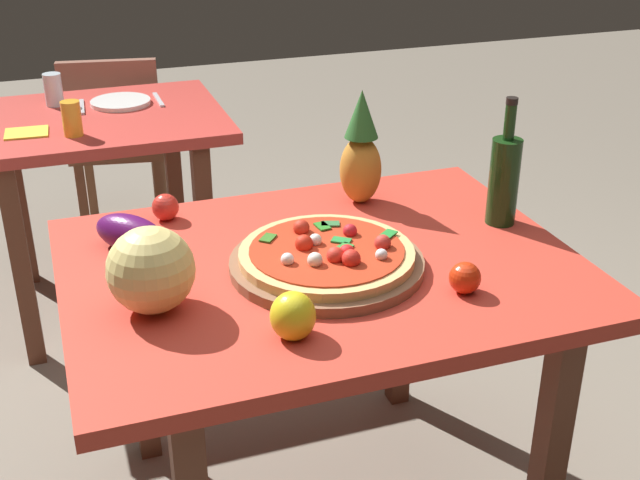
{
  "coord_description": "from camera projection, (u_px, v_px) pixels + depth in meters",
  "views": [
    {
      "loc": [
        -0.57,
        -1.61,
        1.66
      ],
      "look_at": [
        0.0,
        0.02,
        0.82
      ],
      "focal_mm": 46.46,
      "sensor_mm": 36.0,
      "label": 1
    }
  ],
  "objects": [
    {
      "name": "display_table",
      "position": [
        322.0,
        298.0,
        1.97
      ],
      "size": [
        1.19,
        0.91,
        0.77
      ],
      "color": "brown",
      "rests_on": "ground_plane"
    },
    {
      "name": "background_table",
      "position": [
        98.0,
        150.0,
        3.0
      ],
      "size": [
        0.91,
        0.72,
        0.77
      ],
      "color": "brown",
      "rests_on": "ground_plane"
    },
    {
      "name": "dining_chair",
      "position": [
        117.0,
        138.0,
        3.61
      ],
      "size": [
        0.46,
        0.46,
        0.85
      ],
      "rotation": [
        0.0,
        0.0,
        2.97
      ],
      "color": "brown",
      "rests_on": "ground_plane"
    },
    {
      "name": "pizza_board",
      "position": [
        327.0,
        264.0,
        1.89
      ],
      "size": [
        0.45,
        0.45,
        0.02
      ],
      "primitive_type": "cylinder",
      "color": "brown",
      "rests_on": "display_table"
    },
    {
      "name": "pizza",
      "position": [
        328.0,
        253.0,
        1.88
      ],
      "size": [
        0.4,
        0.4,
        0.06
      ],
      "color": "#E1AE69",
      "rests_on": "pizza_board"
    },
    {
      "name": "wine_bottle",
      "position": [
        504.0,
        178.0,
        2.08
      ],
      "size": [
        0.08,
        0.08,
        0.33
      ],
      "color": "#153311",
      "rests_on": "display_table"
    },
    {
      "name": "pineapple_left",
      "position": [
        361.0,
        153.0,
        2.19
      ],
      "size": [
        0.11,
        0.11,
        0.31
      ],
      "color": "#C07F2C",
      "rests_on": "display_table"
    },
    {
      "name": "melon",
      "position": [
        151.0,
        270.0,
        1.7
      ],
      "size": [
        0.18,
        0.18,
        0.18
      ],
      "primitive_type": "sphere",
      "color": "#E1CC75",
      "rests_on": "display_table"
    },
    {
      "name": "bell_pepper",
      "position": [
        293.0,
        316.0,
        1.62
      ],
      "size": [
        0.09,
        0.09,
        0.1
      ],
      "primitive_type": "ellipsoid",
      "color": "yellow",
      "rests_on": "display_table"
    },
    {
      "name": "eggplant",
      "position": [
        130.0,
        234.0,
        1.96
      ],
      "size": [
        0.2,
        0.21,
        0.09
      ],
      "primitive_type": "ellipsoid",
      "rotation": [
        0.0,
        0.0,
        2.28
      ],
      "color": "#501252",
      "rests_on": "display_table"
    },
    {
      "name": "tomato_near_board",
      "position": [
        165.0,
        207.0,
        2.13
      ],
      "size": [
        0.07,
        0.07,
        0.07
      ],
      "primitive_type": "sphere",
      "color": "red",
      "rests_on": "display_table"
    },
    {
      "name": "tomato_at_corner",
      "position": [
        465.0,
        278.0,
        1.79
      ],
      "size": [
        0.07,
        0.07,
        0.07
      ],
      "primitive_type": "sphere",
      "color": "red",
      "rests_on": "display_table"
    },
    {
      "name": "drinking_glass_juice",
      "position": [
        72.0,
        119.0,
        2.73
      ],
      "size": [
        0.06,
        0.06,
        0.12
      ],
      "primitive_type": "cylinder",
      "color": "#F7A92C",
      "rests_on": "background_table"
    },
    {
      "name": "drinking_glass_water",
      "position": [
        53.0,
        90.0,
        3.04
      ],
      "size": [
        0.07,
        0.07,
        0.12
      ],
      "primitive_type": "cylinder",
      "color": "silver",
      "rests_on": "background_table"
    },
    {
      "name": "dinner_plate",
      "position": [
        121.0,
        102.0,
        3.07
      ],
      "size": [
        0.22,
        0.22,
        0.02
      ],
      "primitive_type": "cylinder",
      "color": "white",
      "rests_on": "background_table"
    },
    {
      "name": "fork_utensil",
      "position": [
        82.0,
        107.0,
        3.03
      ],
      "size": [
        0.03,
        0.18,
        0.01
      ],
      "primitive_type": "cube",
      "rotation": [
        0.0,
        0.0,
        -0.06
      ],
      "color": "silver",
      "rests_on": "background_table"
    },
    {
      "name": "knife_utensil",
      "position": [
        158.0,
        100.0,
        3.11
      ],
      "size": [
        0.02,
        0.18,
        0.01
      ],
      "primitive_type": "cube",
      "rotation": [
        0.0,
        0.0,
        0.01
      ],
      "color": "silver",
      "rests_on": "background_table"
    },
    {
      "name": "napkin_folded",
      "position": [
        27.0,
        133.0,
        2.77
      ],
      "size": [
        0.15,
        0.13,
        0.01
      ],
      "primitive_type": "cube",
      "rotation": [
        0.0,
        0.0,
        -0.06
      ],
      "color": "yellow",
      "rests_on": "background_table"
    }
  ]
}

